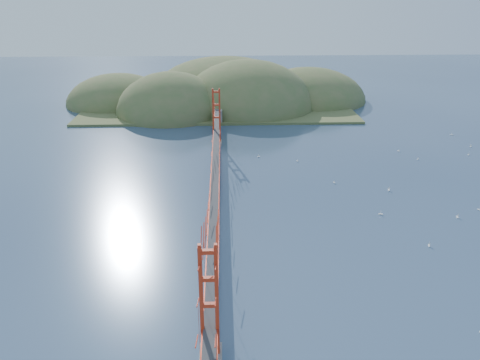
{
  "coord_description": "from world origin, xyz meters",
  "views": [
    {
      "loc": [
        1.43,
        -62.27,
        30.75
      ],
      "look_at": [
        3.68,
        0.0,
        4.57
      ],
      "focal_mm": 35.0,
      "sensor_mm": 36.0,
      "label": 1
    }
  ],
  "objects_px": {
    "bridge": "(214,164)",
    "sailboat_0": "(429,245)",
    "sailboat_2": "(381,214)",
    "sailboat_1": "(334,182)"
  },
  "relations": [
    {
      "from": "bridge",
      "to": "sailboat_0",
      "type": "xyz_separation_m",
      "value": [
        27.33,
        -11.88,
        -6.86
      ]
    },
    {
      "from": "bridge",
      "to": "sailboat_0",
      "type": "relative_size",
      "value": 147.14
    },
    {
      "from": "bridge",
      "to": "sailboat_2",
      "type": "xyz_separation_m",
      "value": [
        23.92,
        -2.94,
        -6.85
      ]
    },
    {
      "from": "bridge",
      "to": "sailboat_2",
      "type": "distance_m",
      "value": 25.06
    },
    {
      "from": "bridge",
      "to": "sailboat_1",
      "type": "bearing_deg",
      "value": 24.04
    },
    {
      "from": "sailboat_2",
      "to": "sailboat_0",
      "type": "xyz_separation_m",
      "value": [
        3.4,
        -8.94,
        -0.01
      ]
    },
    {
      "from": "sailboat_1",
      "to": "sailboat_0",
      "type": "xyz_separation_m",
      "value": [
        7.53,
        -20.71,
        0.01
      ]
    },
    {
      "from": "sailboat_2",
      "to": "sailboat_0",
      "type": "distance_m",
      "value": 9.56
    },
    {
      "from": "bridge",
      "to": "sailboat_1",
      "type": "distance_m",
      "value": 22.74
    },
    {
      "from": "sailboat_0",
      "to": "sailboat_1",
      "type": "bearing_deg",
      "value": 109.98
    }
  ]
}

